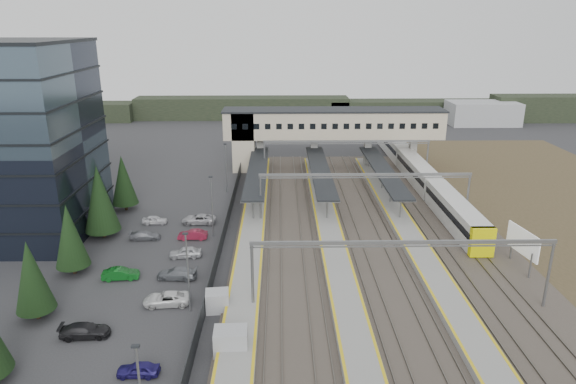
{
  "coord_description": "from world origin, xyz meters",
  "views": [
    {
      "loc": [
        0.63,
        -51.11,
        26.29
      ],
      "look_at": [
        1.73,
        15.88,
        4.0
      ],
      "focal_mm": 32.0,
      "sensor_mm": 36.0,
      "label": 1
    }
  ],
  "objects_px": {
    "footbridge": "(318,127)",
    "train": "(418,173)",
    "relay_cabin_far": "(217,301)",
    "relay_cabin_near": "(231,342)",
    "billboard": "(523,243)"
  },
  "relations": [
    {
      "from": "relay_cabin_far",
      "to": "relay_cabin_near",
      "type": "bearing_deg",
      "value": -74.41
    },
    {
      "from": "footbridge",
      "to": "train",
      "type": "height_order",
      "value": "footbridge"
    },
    {
      "from": "footbridge",
      "to": "billboard",
      "type": "relative_size",
      "value": 7.15
    },
    {
      "from": "footbridge",
      "to": "train",
      "type": "relative_size",
      "value": 0.68
    },
    {
      "from": "relay_cabin_near",
      "to": "train",
      "type": "distance_m",
      "value": 54.17
    },
    {
      "from": "relay_cabin_near",
      "to": "footbridge",
      "type": "distance_m",
      "value": 58.25
    },
    {
      "from": "footbridge",
      "to": "billboard",
      "type": "distance_m",
      "value": 46.47
    },
    {
      "from": "footbridge",
      "to": "billboard",
      "type": "xyz_separation_m",
      "value": [
        19.57,
        -41.88,
        -4.74
      ]
    },
    {
      "from": "footbridge",
      "to": "billboard",
      "type": "height_order",
      "value": "footbridge"
    },
    {
      "from": "relay_cabin_far",
      "to": "billboard",
      "type": "height_order",
      "value": "billboard"
    },
    {
      "from": "train",
      "to": "billboard",
      "type": "bearing_deg",
      "value": -84.12
    },
    {
      "from": "relay_cabin_far",
      "to": "billboard",
      "type": "bearing_deg",
      "value": 13.86
    },
    {
      "from": "train",
      "to": "relay_cabin_near",
      "type": "bearing_deg",
      "value": -120.51
    },
    {
      "from": "relay_cabin_near",
      "to": "train",
      "type": "xyz_separation_m",
      "value": [
        27.5,
        46.67,
        0.87
      ]
    },
    {
      "from": "relay_cabin_near",
      "to": "footbridge",
      "type": "xyz_separation_m",
      "value": [
        11.2,
        56.76,
        6.78
      ]
    }
  ]
}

